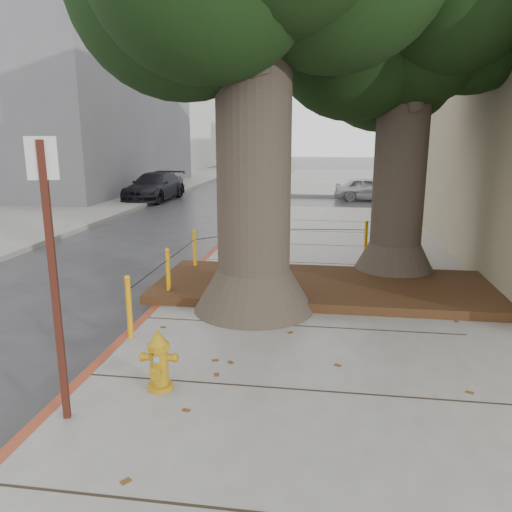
{
  "coord_description": "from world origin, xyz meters",
  "views": [
    {
      "loc": [
        0.91,
        -5.29,
        3.02
      ],
      "look_at": [
        -0.25,
        2.59,
        1.1
      ],
      "focal_mm": 35.0,
      "sensor_mm": 36.0,
      "label": 1
    }
  ],
  "objects_px": {
    "signpost": "(53,268)",
    "car_red": "(505,189)",
    "fire_hydrant": "(159,361)",
    "car_dark": "(155,187)",
    "car_silver": "(369,189)"
  },
  "relations": [
    {
      "from": "car_dark",
      "to": "car_red",
      "type": "bearing_deg",
      "value": 9.92
    },
    {
      "from": "signpost",
      "to": "car_red",
      "type": "relative_size",
      "value": 0.76
    },
    {
      "from": "fire_hydrant",
      "to": "car_red",
      "type": "relative_size",
      "value": 0.19
    },
    {
      "from": "fire_hydrant",
      "to": "car_red",
      "type": "xyz_separation_m",
      "value": [
        10.0,
        19.79,
        0.12
      ]
    },
    {
      "from": "car_dark",
      "to": "car_silver",
      "type": "bearing_deg",
      "value": 11.52
    },
    {
      "from": "signpost",
      "to": "car_dark",
      "type": "relative_size",
      "value": 0.63
    },
    {
      "from": "fire_hydrant",
      "to": "signpost",
      "type": "xyz_separation_m",
      "value": [
        -0.77,
        -0.73,
        1.27
      ]
    },
    {
      "from": "signpost",
      "to": "fire_hydrant",
      "type": "bearing_deg",
      "value": 25.65
    },
    {
      "from": "car_silver",
      "to": "signpost",
      "type": "bearing_deg",
      "value": 167.38
    },
    {
      "from": "signpost",
      "to": "car_red",
      "type": "bearing_deg",
      "value": 44.46
    },
    {
      "from": "fire_hydrant",
      "to": "car_dark",
      "type": "height_order",
      "value": "car_dark"
    },
    {
      "from": "fire_hydrant",
      "to": "car_dark",
      "type": "relative_size",
      "value": 0.16
    },
    {
      "from": "car_red",
      "to": "car_silver",
      "type": "bearing_deg",
      "value": 90.13
    },
    {
      "from": "car_silver",
      "to": "car_dark",
      "type": "relative_size",
      "value": 0.72
    },
    {
      "from": "fire_hydrant",
      "to": "car_silver",
      "type": "distance_m",
      "value": 19.75
    }
  ]
}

